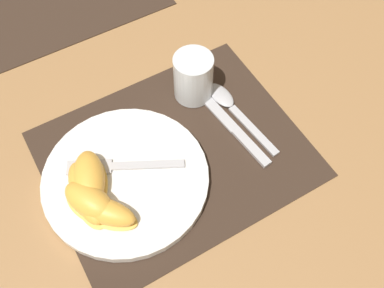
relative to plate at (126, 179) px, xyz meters
The scene contains 11 objects.
ground_plane 0.10m from the plate, ahead, with size 3.00×3.00×0.00m, color #A37547.
placemat 0.10m from the plate, ahead, with size 0.44×0.35×0.00m.
plate is the anchor object (origin of this frame).
juice_glass 0.22m from the plate, 28.80° to the left, with size 0.07×0.07×0.09m.
knife 0.21m from the plate, ahead, with size 0.04×0.22×0.01m.
spoon 0.24m from the plate, 10.96° to the left, with size 0.04×0.19×0.01m.
fork 0.03m from the plate, 99.55° to the left, with size 0.18×0.11×0.00m.
citrus_wedge_0 0.06m from the plate, 164.42° to the left, with size 0.09×0.12×0.04m.
citrus_wedge_1 0.07m from the plate, behind, with size 0.06×0.13×0.04m.
citrus_wedge_2 0.08m from the plate, 162.44° to the right, with size 0.09×0.11×0.04m.
citrus_wedge_3 0.08m from the plate, 141.09° to the right, with size 0.11×0.11×0.04m.
Camera 1 is at (-0.17, -0.36, 0.68)m, focal length 42.00 mm.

